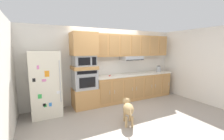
% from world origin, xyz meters
% --- Properties ---
extents(ground_plane, '(9.60, 9.60, 0.00)m').
position_xyz_m(ground_plane, '(0.00, 0.00, 0.00)').
color(ground_plane, '#9E9389').
extents(back_kitchen_wall, '(6.20, 0.12, 2.50)m').
position_xyz_m(back_kitchen_wall, '(0.00, 1.11, 1.25)').
color(back_kitchen_wall, silver).
rests_on(back_kitchen_wall, ground).
extents(side_panel_left, '(0.12, 7.10, 2.50)m').
position_xyz_m(side_panel_left, '(-2.80, 0.00, 1.25)').
color(side_panel_left, silver).
rests_on(side_panel_left, ground).
extents(side_panel_right, '(0.12, 7.10, 2.50)m').
position_xyz_m(side_panel_right, '(2.80, 0.00, 1.25)').
color(side_panel_right, white).
rests_on(side_panel_right, ground).
extents(refrigerator, '(0.76, 0.73, 1.76)m').
position_xyz_m(refrigerator, '(-2.03, 0.68, 0.88)').
color(refrigerator, silver).
rests_on(refrigerator, ground).
extents(oven_base_cabinet, '(0.74, 0.62, 0.60)m').
position_xyz_m(oven_base_cabinet, '(-0.91, 0.75, 0.30)').
color(oven_base_cabinet, tan).
rests_on(oven_base_cabinet, ground).
extents(built_in_oven, '(0.70, 0.62, 0.60)m').
position_xyz_m(built_in_oven, '(-0.91, 0.75, 0.90)').
color(built_in_oven, '#A8AAAF').
rests_on(built_in_oven, oven_base_cabinet).
extents(appliance_mid_shelf, '(0.74, 0.62, 0.10)m').
position_xyz_m(appliance_mid_shelf, '(-0.91, 0.75, 1.25)').
color(appliance_mid_shelf, tan).
rests_on(appliance_mid_shelf, built_in_oven).
extents(microwave, '(0.64, 0.54, 0.32)m').
position_xyz_m(microwave, '(-0.91, 0.75, 1.46)').
color(microwave, '#A8AAAF').
rests_on(microwave, appliance_mid_shelf).
extents(appliance_upper_cabinet, '(0.74, 0.62, 0.68)m').
position_xyz_m(appliance_upper_cabinet, '(-0.91, 0.75, 1.96)').
color(appliance_upper_cabinet, tan).
rests_on(appliance_upper_cabinet, microwave).
extents(lower_cabinet_run, '(3.00, 0.63, 0.88)m').
position_xyz_m(lower_cabinet_run, '(0.95, 0.75, 0.44)').
color(lower_cabinet_run, tan).
rests_on(lower_cabinet_run, ground).
extents(countertop_slab, '(3.04, 0.64, 0.04)m').
position_xyz_m(countertop_slab, '(0.95, 0.75, 0.90)').
color(countertop_slab, silver).
rests_on(countertop_slab, lower_cabinet_run).
extents(backsplash_panel, '(3.04, 0.02, 0.50)m').
position_xyz_m(backsplash_panel, '(0.95, 1.04, 1.17)').
color(backsplash_panel, white).
rests_on(backsplash_panel, countertop_slab).
extents(upper_cabinet_with_hood, '(3.00, 0.48, 0.88)m').
position_xyz_m(upper_cabinet_with_hood, '(0.95, 0.87, 1.90)').
color(upper_cabinet_with_hood, tan).
rests_on(upper_cabinet_with_hood, backsplash_panel).
extents(screwdriver, '(0.17, 0.17, 0.03)m').
position_xyz_m(screwdriver, '(-0.05, 0.73, 0.93)').
color(screwdriver, red).
rests_on(screwdriver, countertop_slab).
extents(electric_kettle, '(0.17, 0.17, 0.24)m').
position_xyz_m(electric_kettle, '(2.06, 0.70, 1.03)').
color(electric_kettle, '#A8AAAF').
rests_on(electric_kettle, countertop_slab).
extents(dog, '(0.43, 0.78, 0.58)m').
position_xyz_m(dog, '(-0.28, -0.74, 0.38)').
color(dog, tan).
rests_on(dog, ground).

